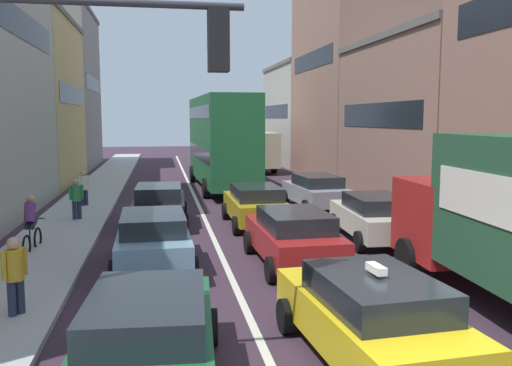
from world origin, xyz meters
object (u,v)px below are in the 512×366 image
cyclist_on_sidewalk (31,225)px  sedan_left_lane_third (159,204)px  sedan_left_lane_front (148,338)px  wagon_right_lane_far (316,191)px  pedestrian_near_kerb (15,274)px  sedan_centre_lane_second (293,236)px  taxi_centre_lane_front (371,316)px  hatchback_centre_lane_third (256,204)px  pedestrian_far_sidewalk (84,187)px  pedestrian_mid_sidewalk (76,198)px  sedan_right_lane_behind_truck (374,216)px  bus_mid_queue_primary (221,138)px  wagon_left_lane_second (153,239)px  bus_far_queue_secondary (248,146)px  traffic_light_pole (76,125)px

cyclist_on_sidewalk → sedan_left_lane_third: bearing=-39.6°
sedan_left_lane_front → wagon_right_lane_far: size_ratio=1.00×
pedestrian_near_kerb → sedan_centre_lane_second: bearing=68.2°
taxi_centre_lane_front → hatchback_centre_lane_third: size_ratio=1.02×
sedan_left_lane_third → pedestrian_far_sidewalk: 5.40m
hatchback_centre_lane_third → taxi_centre_lane_front: bearing=178.8°
sedan_left_lane_third → pedestrian_mid_sidewalk: (-3.05, 1.02, 0.15)m
sedan_right_lane_behind_truck → pedestrian_near_kerb: 10.87m
bus_mid_queue_primary → cyclist_on_sidewalk: bus_mid_queue_primary is taller
pedestrian_near_kerb → sedan_left_lane_third: bearing=116.2°
taxi_centre_lane_front → wagon_left_lane_second: size_ratio=1.02×
bus_far_queue_secondary → pedestrian_near_kerb: (-9.44, -30.24, -0.81)m
hatchback_centre_lane_third → cyclist_on_sidewalk: cyclist_on_sidewalk is taller
sedan_left_lane_third → taxi_centre_lane_front: bearing=-163.1°
traffic_light_pole → pedestrian_far_sidewalk: (-2.20, 16.72, -2.87)m
sedan_centre_lane_second → cyclist_on_sidewalk: cyclist_on_sidewalk is taller
cyclist_on_sidewalk → pedestrian_far_sidewalk: 8.10m
pedestrian_far_sidewalk → wagon_right_lane_far: bearing=-140.1°
hatchback_centre_lane_third → cyclist_on_sidewalk: bearing=112.5°
sedan_centre_lane_second → pedestrian_mid_sidewalk: size_ratio=2.61×
pedestrian_mid_sidewalk → pedestrian_far_sidewalk: 3.32m
wagon_left_lane_second → sedan_left_lane_third: 5.87m
bus_mid_queue_primary → sedan_right_lane_behind_truck: bearing=-167.9°
traffic_light_pole → hatchback_centre_lane_third: size_ratio=1.28×
pedestrian_near_kerb → hatchback_centre_lane_third: bearing=96.4°
sedan_left_lane_front → wagon_left_lane_second: (-0.00, 6.51, 0.00)m
wagon_right_lane_far → pedestrian_mid_sidewalk: 9.83m
cyclist_on_sidewalk → pedestrian_far_sidewalk: size_ratio=1.04×
sedan_right_lane_behind_truck → sedan_centre_lane_second: bearing=129.6°
sedan_left_lane_front → wagon_right_lane_far: (6.82, 14.83, 0.00)m
traffic_light_pole → sedan_left_lane_third: 12.79m
sedan_left_lane_third → bus_far_queue_secondary: 22.14m
sedan_left_lane_third → sedan_centre_lane_second: bearing=-148.8°
taxi_centre_lane_front → wagon_left_lane_second: bearing=25.0°
sedan_right_lane_behind_truck → bus_far_queue_secondary: size_ratio=0.42×
sedan_left_lane_front → sedan_left_lane_third: size_ratio=1.01×
sedan_left_lane_front → sedan_right_lane_behind_truck: same height
hatchback_centre_lane_third → pedestrian_mid_sidewalk: size_ratio=2.60×
sedan_left_lane_front → bus_far_queue_secondary: bus_far_queue_secondary is taller
sedan_left_lane_third → wagon_right_lane_far: 7.11m
sedan_centre_lane_second → wagon_left_lane_second: size_ratio=1.00×
sedan_centre_lane_second → pedestrian_near_kerb: 6.90m
sedan_centre_lane_second → hatchback_centre_lane_third: bearing=-0.6°
sedan_left_lane_third → pedestrian_near_kerb: size_ratio=2.62×
traffic_light_pole → bus_far_queue_secondary: 34.40m
bus_far_queue_secondary → pedestrian_far_sidewalk: 19.48m
sedan_left_lane_front → pedestrian_near_kerb: 4.11m
traffic_light_pole → sedan_right_lane_behind_truck: bearing=47.7°
taxi_centre_lane_front → sedan_centre_lane_second: size_ratio=1.02×
taxi_centre_lane_front → sedan_left_lane_front: bearing=90.8°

